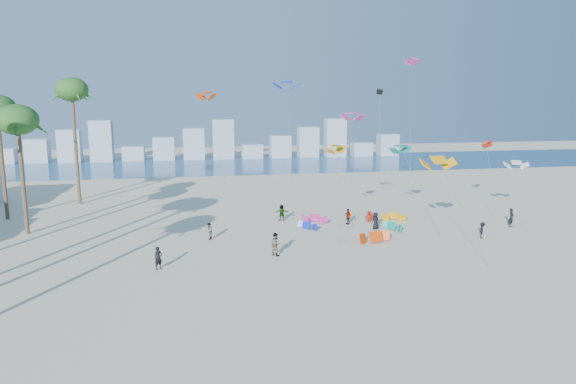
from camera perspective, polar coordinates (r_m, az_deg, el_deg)
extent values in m
plane|color=beige|center=(32.11, 0.06, -13.23)|extent=(220.00, 220.00, 0.00)
plane|color=navy|center=(101.87, -7.55, 3.01)|extent=(220.00, 220.00, 0.00)
imported|color=black|center=(40.63, -14.14, -7.09)|extent=(0.77, 0.71, 1.78)
imported|color=gray|center=(42.79, -1.43, -5.78)|extent=(1.16, 1.19, 1.93)
imported|color=black|center=(51.94, 9.65, -3.15)|extent=(0.97, 0.80, 1.70)
imported|color=gray|center=(53.55, 6.63, -2.70)|extent=(0.83, 1.03, 1.64)
imported|color=black|center=(51.24, 20.68, -3.98)|extent=(1.01, 1.13, 1.52)
imported|color=gray|center=(54.78, -0.70, -2.29)|extent=(1.63, 0.65, 1.72)
imported|color=black|center=(56.82, 23.44, -2.62)|extent=(0.82, 0.73, 1.88)
imported|color=gray|center=(48.08, -8.73, -4.31)|extent=(0.72, 0.86, 1.56)
cylinder|color=#595959|center=(48.60, 5.84, -0.04)|extent=(0.28, 4.64, 8.27)
cylinder|color=#595959|center=(48.08, 6.34, 1.74)|extent=(2.38, 4.13, 11.42)
cylinder|color=#595959|center=(51.21, 14.36, 0.20)|extent=(2.55, 4.27, 8.23)
cylinder|color=#595959|center=(58.08, -7.63, 4.20)|extent=(2.58, 4.72, 13.45)
cylinder|color=#595959|center=(60.95, 10.04, 4.61)|extent=(1.91, 5.76, 13.86)
cylinder|color=#595959|center=(57.84, 24.27, -0.23)|extent=(0.06, 2.13, 6.31)
cylinder|color=#595959|center=(55.36, 0.20, 4.57)|extent=(0.05, 4.02, 14.56)
cylinder|color=#595959|center=(58.74, 21.54, 1.05)|extent=(0.49, 3.66, 8.21)
cylinder|color=#595959|center=(43.58, 18.80, -2.07)|extent=(2.07, 5.16, 7.80)
cylinder|color=#595959|center=(69.74, 13.39, 6.90)|extent=(1.76, 5.16, 18.01)
cylinder|color=brown|center=(54.74, -27.28, 1.41)|extent=(0.40, 0.40, 10.87)
ellipsoid|color=#275B20|center=(54.27, -27.76, 7.09)|extent=(3.80, 3.80, 2.85)
cylinder|color=brown|center=(62.49, -29.02, 2.67)|extent=(0.40, 0.40, 11.82)
cylinder|color=brown|center=(67.57, -22.39, 4.54)|extent=(0.40, 0.40, 13.86)
ellipsoid|color=#275B20|center=(67.31, -22.80, 10.42)|extent=(3.80, 3.80, 2.85)
cube|color=#9EADBF|center=(117.31, -28.85, 3.51)|extent=(4.40, 3.00, 3.00)
cube|color=#9EADBF|center=(115.45, -25.96, 4.11)|extent=(4.40, 3.00, 4.80)
cube|color=#9EADBF|center=(113.90, -22.98, 4.71)|extent=(4.40, 3.00, 6.60)
cube|color=#9EADBF|center=(112.68, -19.92, 5.32)|extent=(4.40, 3.00, 8.40)
cube|color=#9EADBF|center=(112.10, -16.70, 4.09)|extent=(4.40, 3.00, 3.00)
cube|color=#9EADBF|center=(111.54, -13.55, 4.68)|extent=(4.40, 3.00, 4.80)
cube|color=#9EADBF|center=(111.32, -10.37, 5.25)|extent=(4.40, 3.00, 6.60)
cube|color=#9EADBF|center=(111.46, -7.18, 5.81)|extent=(4.40, 3.00, 8.40)
cube|color=#9EADBF|center=(112.26, -3.98, 4.51)|extent=(4.40, 3.00, 3.00)
cube|color=#9EADBF|center=(113.06, -0.85, 5.04)|extent=(4.40, 3.00, 4.80)
cube|color=#9EADBF|center=(114.21, 2.23, 5.54)|extent=(4.40, 3.00, 6.60)
cube|color=#9EADBF|center=(115.68, 5.24, 6.01)|extent=(4.40, 3.00, 8.40)
cube|color=#9EADBF|center=(117.76, 8.13, 4.71)|extent=(4.40, 3.00, 3.00)
cube|color=#9EADBF|center=(119.82, 10.96, 5.15)|extent=(4.40, 3.00, 4.80)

